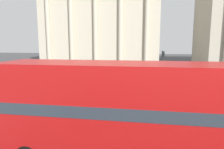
% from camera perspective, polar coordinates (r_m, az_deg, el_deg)
% --- Properties ---
extents(double_decker_bus, '(10.45, 2.68, 4.19)m').
position_cam_1_polar(double_decker_bus, '(8.20, 4.56, -9.74)').
color(double_decker_bus, black).
rests_on(double_decker_bus, ground_plane).
extents(plaza_building_left, '(26.11, 12.89, 23.20)m').
position_cam_1_polar(plaza_building_left, '(47.71, -2.92, 16.76)').
color(plaza_building_left, beige).
rests_on(plaza_building_left, ground_plane).
extents(traffic_light_near, '(0.42, 0.24, 3.51)m').
position_cam_1_polar(traffic_light_near, '(13.05, 7.38, -2.93)').
color(traffic_light_near, black).
rests_on(traffic_light_near, ground_plane).
extents(traffic_light_far, '(0.42, 0.24, 4.10)m').
position_cam_1_polar(traffic_light_far, '(26.19, 14.23, 3.51)').
color(traffic_light_far, black).
rests_on(traffic_light_far, ground_plane).
extents(car_black, '(4.20, 1.93, 1.35)m').
position_cam_1_polar(car_black, '(30.85, 18.40, 0.41)').
color(car_black, black).
rests_on(car_black, ground_plane).
extents(pedestrian_yellow, '(0.32, 0.32, 1.82)m').
position_cam_1_polar(pedestrian_yellow, '(33.13, 0.01, 2.03)').
color(pedestrian_yellow, '#282B33').
rests_on(pedestrian_yellow, ground_plane).
extents(pedestrian_blue, '(0.32, 0.32, 1.77)m').
position_cam_1_polar(pedestrian_blue, '(14.51, -6.98, -6.94)').
color(pedestrian_blue, '#282B33').
rests_on(pedestrian_blue, ground_plane).
extents(pedestrian_red, '(0.32, 0.32, 1.61)m').
position_cam_1_polar(pedestrian_red, '(22.28, 28.89, -2.73)').
color(pedestrian_red, '#282B33').
rests_on(pedestrian_red, ground_plane).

